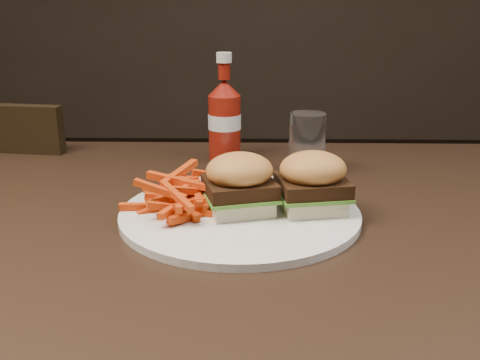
{
  "coord_description": "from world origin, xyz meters",
  "views": [
    {
      "loc": [
        -0.02,
        -0.72,
        1.03
      ],
      "look_at": [
        -0.03,
        -0.0,
        0.8
      ],
      "focal_mm": 42.0,
      "sensor_mm": 36.0,
      "label": 1
    }
  ],
  "objects_px": {
    "dining_table": "(264,228)",
    "plate": "(240,214)",
    "tumbler": "(307,142)",
    "ketchup_bottle": "(225,128)",
    "chair_far": "(37,260)"
  },
  "relations": [
    {
      "from": "dining_table",
      "to": "plate",
      "type": "bearing_deg",
      "value": -160.33
    },
    {
      "from": "dining_table",
      "to": "tumbler",
      "type": "height_order",
      "value": "tumbler"
    },
    {
      "from": "dining_table",
      "to": "ketchup_bottle",
      "type": "xyz_separation_m",
      "value": [
        -0.07,
        0.27,
        0.08
      ]
    },
    {
      "from": "chair_far",
      "to": "tumbler",
      "type": "relative_size",
      "value": 4.05
    },
    {
      "from": "tumbler",
      "to": "chair_far",
      "type": "bearing_deg",
      "value": 153.2
    },
    {
      "from": "dining_table",
      "to": "plate",
      "type": "distance_m",
      "value": 0.04
    },
    {
      "from": "dining_table",
      "to": "tumbler",
      "type": "bearing_deg",
      "value": 68.82
    },
    {
      "from": "plate",
      "to": "ketchup_bottle",
      "type": "xyz_separation_m",
      "value": [
        -0.03,
        0.28,
        0.06
      ]
    },
    {
      "from": "plate",
      "to": "ketchup_bottle",
      "type": "relative_size",
      "value": 2.8
    },
    {
      "from": "chair_far",
      "to": "plate",
      "type": "relative_size",
      "value": 1.19
    },
    {
      "from": "dining_table",
      "to": "chair_far",
      "type": "height_order",
      "value": "dining_table"
    },
    {
      "from": "plate",
      "to": "tumbler",
      "type": "relative_size",
      "value": 3.4
    },
    {
      "from": "dining_table",
      "to": "tumbler",
      "type": "xyz_separation_m",
      "value": [
        0.07,
        0.19,
        0.08
      ]
    },
    {
      "from": "dining_table",
      "to": "plate",
      "type": "xyz_separation_m",
      "value": [
        -0.03,
        -0.01,
        0.03
      ]
    },
    {
      "from": "plate",
      "to": "tumbler",
      "type": "height_order",
      "value": "tumbler"
    }
  ]
}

